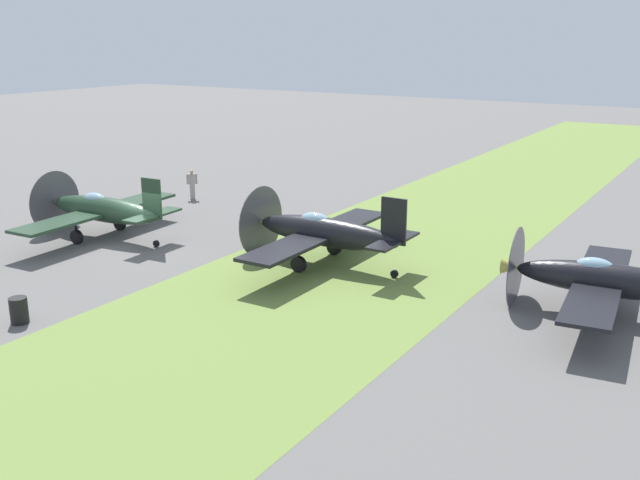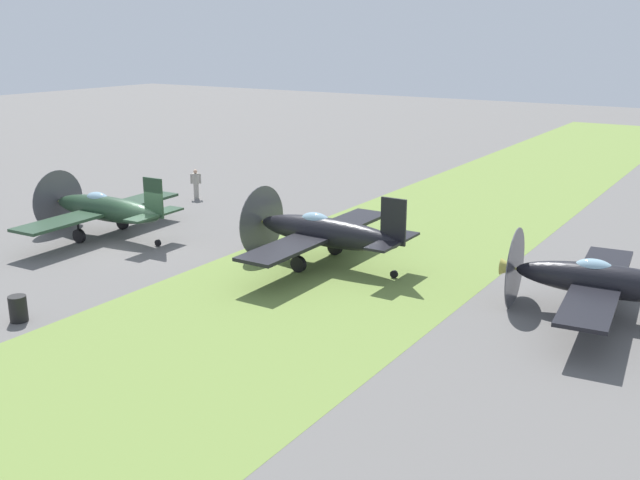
# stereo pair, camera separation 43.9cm
# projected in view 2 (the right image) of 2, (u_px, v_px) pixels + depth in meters

# --- Properties ---
(ground_plane) EXTENTS (160.00, 160.00, 0.00)m
(ground_plane) POSITION_uv_depth(u_px,v_px,m) (143.00, 247.00, 33.20)
(ground_plane) COLOR #605E5B
(grass_verge) EXTENTS (120.00, 11.00, 0.01)m
(grass_verge) POSITION_uv_depth(u_px,v_px,m) (320.00, 285.00, 28.23)
(grass_verge) COLOR olive
(grass_verge) RESTS_ON ground
(airplane_lead) EXTENTS (9.28, 7.35, 3.31)m
(airplane_lead) POSITION_uv_depth(u_px,v_px,m) (105.00, 209.00, 34.50)
(airplane_lead) COLOR #233D28
(airplane_lead) RESTS_ON ground
(airplane_wingman) EXTENTS (9.44, 7.52, 3.39)m
(airplane_wingman) POSITION_uv_depth(u_px,v_px,m) (324.00, 232.00, 30.35)
(airplane_wingman) COLOR black
(airplane_wingman) RESTS_ON ground
(airplane_trail) EXTENTS (8.96, 7.10, 3.18)m
(airplane_trail) POSITION_uv_depth(u_px,v_px,m) (605.00, 281.00, 24.60)
(airplane_trail) COLOR black
(airplane_trail) RESTS_ON ground
(ground_crew_chief) EXTENTS (0.38, 0.61, 1.73)m
(ground_crew_chief) POSITION_uv_depth(u_px,v_px,m) (256.00, 209.00, 36.44)
(ground_crew_chief) COLOR #9E998E
(ground_crew_chief) RESTS_ON ground
(ground_crew_mechanic) EXTENTS (0.48, 0.48, 1.73)m
(ground_crew_mechanic) POSITION_uv_depth(u_px,v_px,m) (196.00, 183.00, 42.65)
(ground_crew_mechanic) COLOR #9E998E
(ground_crew_mechanic) RESTS_ON ground
(fuel_drum) EXTENTS (0.60, 0.60, 0.90)m
(fuel_drum) POSITION_uv_depth(u_px,v_px,m) (18.00, 309.00, 24.56)
(fuel_drum) COLOR black
(fuel_drum) RESTS_ON ground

